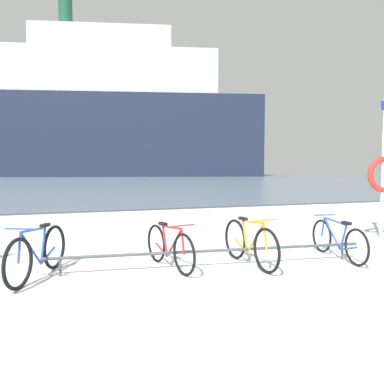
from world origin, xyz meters
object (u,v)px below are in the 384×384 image
bicycle_1 (169,247)px  rescue_post (383,172)px  bicycle_3 (338,240)px  bicycle_2 (250,243)px  ferry_ship (110,117)px  bicycle_0 (38,253)px

bicycle_1 → rescue_post: (5.39, 1.01, 1.21)m
bicycle_1 → bicycle_3: bicycle_1 is taller
bicycle_2 → rescue_post: rescue_post is taller
rescue_post → ferry_ship: size_ratio=0.07×
bicycle_0 → bicycle_3: size_ratio=0.97×
bicycle_3 → ferry_ship: size_ratio=0.03×
ferry_ship → rescue_post: bearing=-89.1°
bicycle_2 → bicycle_3: 1.76m
bicycle_1 → bicycle_0: bearing=178.1°
bicycle_3 → rescue_post: size_ratio=0.51×
bicycle_0 → ferry_ship: ferry_ship is taller
bicycle_1 → bicycle_2: bearing=-10.1°
bicycle_2 → ferry_ship: ferry_ship is taller
bicycle_1 → rescue_post: size_ratio=0.48×
bicycle_1 → ferry_ship: (4.53, 58.65, 9.56)m
bicycle_1 → bicycle_3: size_ratio=0.95×
bicycle_2 → bicycle_3: bearing=-1.5°
bicycle_0 → ferry_ship: 59.71m
rescue_post → bicycle_3: bearing=-150.1°
rescue_post → bicycle_2: bearing=-162.7°
rescue_post → bicycle_1: bearing=-169.3°
bicycle_1 → ferry_ship: size_ratio=0.03×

